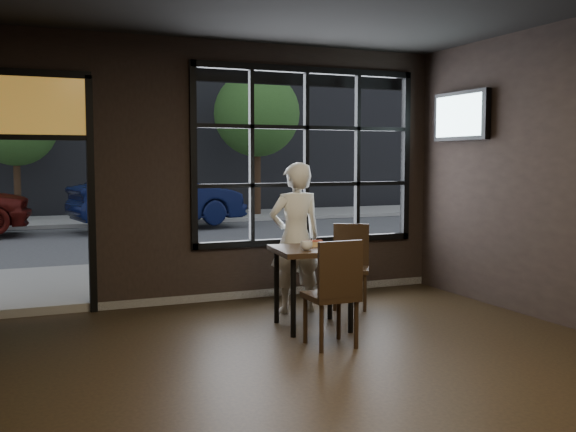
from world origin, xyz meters
name	(u,v)px	position (x,y,z in m)	size (l,w,h in m)	color
floor	(351,390)	(0.00, 0.00, -0.01)	(6.00, 7.00, 0.02)	black
window_frame	(306,156)	(1.20, 3.50, 1.80)	(3.06, 0.12, 2.28)	black
stained_transom	(32,105)	(-2.10, 3.50, 2.35)	(1.20, 0.06, 0.70)	orange
street_asphalt	(71,203)	(0.00, 24.00, -0.02)	(60.00, 41.00, 0.04)	#545456
building_across	(68,9)	(0.00, 23.00, 7.50)	(28.00, 12.00, 15.00)	#5B5956
cafe_table	(313,288)	(0.53, 1.83, 0.42)	(0.78, 0.78, 0.85)	black
chair_near	(331,292)	(0.39, 1.14, 0.51)	(0.44, 0.44, 1.02)	black
chair_window	(350,267)	(1.33, 2.51, 0.49)	(0.43, 0.43, 0.99)	black
man	(295,238)	(0.65, 2.57, 0.86)	(0.63, 0.41, 1.72)	silver
hotdog	(313,244)	(0.56, 1.91, 0.87)	(0.20, 0.08, 0.06)	tan
cup	(306,246)	(0.38, 1.66, 0.89)	(0.12, 0.12, 0.10)	silver
tv	(461,116)	(2.93, 2.59, 2.30)	(0.12, 1.05, 0.61)	black
navy_car	(158,198)	(1.11, 12.28, 0.80)	(1.48, 4.24, 1.40)	black
tree_left	(15,125)	(-2.11, 15.44, 2.68)	(2.23, 2.23, 3.81)	#332114
tree_right	(257,114)	(4.65, 14.75, 3.11)	(2.59, 2.59, 4.42)	#332114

